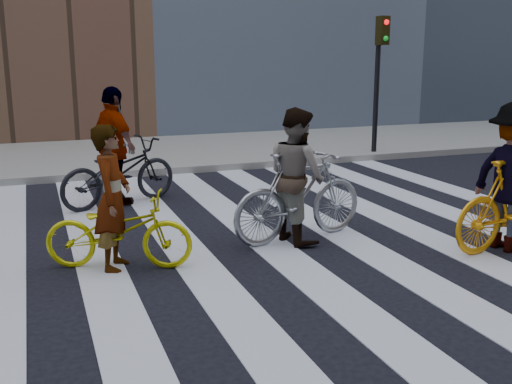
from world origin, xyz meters
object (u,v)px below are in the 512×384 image
bike_yellow_left (119,231)px  bike_silver_mid (300,196)px  rider_rear (114,147)px  rider_left (112,198)px  traffic_signal (379,62)px  bike_dark_rear (119,172)px  rider_mid (296,175)px

bike_yellow_left → bike_silver_mid: bearing=-62.6°
rider_rear → rider_left: bearing=149.3°
traffic_signal → rider_rear: traffic_signal is taller
bike_dark_rear → rider_rear: size_ratio=1.07×
bike_yellow_left → rider_left: (-0.05, 0.00, 0.40)m
bike_silver_mid → traffic_signal: bearing=-50.2°
rider_left → rider_mid: rider_mid is taller
bike_dark_rear → rider_left: (-0.49, -3.08, 0.30)m
bike_silver_mid → rider_left: (-2.49, -0.25, 0.24)m
bike_silver_mid → rider_rear: bearing=25.6°
bike_dark_rear → traffic_signal: bearing=-91.4°
bike_yellow_left → rider_mid: (2.39, 0.25, 0.45)m
traffic_signal → bike_yellow_left: bearing=-141.1°
rider_mid → bike_silver_mid: bearing=-100.2°
bike_yellow_left → rider_mid: size_ratio=0.96×
bike_yellow_left → bike_silver_mid: bike_silver_mid is taller
bike_yellow_left → rider_rear: size_ratio=0.88×
rider_left → rider_rear: 3.12m
traffic_signal → rider_left: size_ratio=1.95×
traffic_signal → bike_silver_mid: 7.18m
traffic_signal → bike_dark_rear: (-6.48, -2.51, -1.73)m
bike_yellow_left → rider_rear: rider_rear is taller
bike_silver_mid → rider_left: bearing=85.6°
bike_dark_rear → rider_mid: rider_mid is taller
rider_mid → rider_rear: bearing=25.0°
traffic_signal → bike_silver_mid: (-4.49, -5.34, -1.67)m
bike_silver_mid → rider_left: rider_left is taller
traffic_signal → rider_mid: size_ratio=1.85×
bike_silver_mid → bike_dark_rear: bike_silver_mid is taller
traffic_signal → rider_rear: (-6.53, -2.51, -1.30)m
bike_dark_rear → rider_left: bearing=148.4°
bike_yellow_left → rider_left: bearing=111.6°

